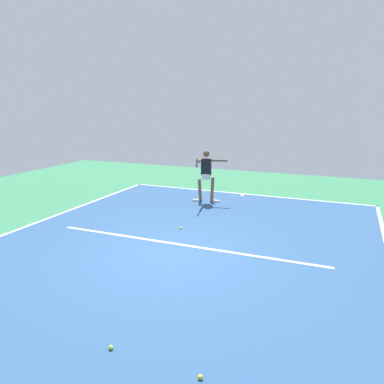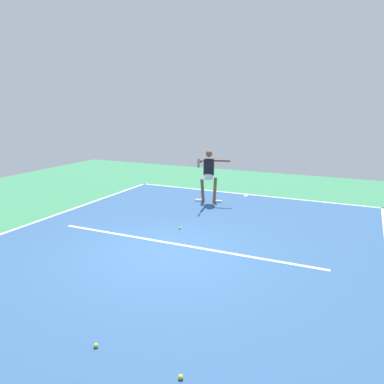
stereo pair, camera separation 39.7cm
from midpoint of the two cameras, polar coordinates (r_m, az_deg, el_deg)
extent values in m
plane|color=#388456|center=(8.69, -4.59, -9.37)|extent=(22.76, 22.76, 0.00)
cube|color=#2D5484|center=(8.68, -4.59, -9.36)|extent=(9.27, 12.87, 0.00)
cube|color=white|center=(14.39, 7.08, -0.29)|extent=(9.27, 0.10, 0.01)
cube|color=white|center=(11.42, -25.60, -5.07)|extent=(0.10, 12.87, 0.01)
cube|color=white|center=(9.20, -2.80, -8.00)|extent=(6.95, 0.10, 0.01)
cube|color=white|center=(14.20, 6.86, -0.46)|extent=(0.10, 0.30, 0.01)
cylinder|color=brown|center=(13.02, 2.21, 0.26)|extent=(0.19, 0.38, 0.87)
cube|color=white|center=(13.09, 2.77, -1.40)|extent=(0.26, 0.15, 0.07)
cylinder|color=brown|center=(13.09, 0.33, 0.34)|extent=(0.19, 0.38, 0.87)
cube|color=white|center=(13.20, -0.24, -1.27)|extent=(0.26, 0.15, 0.07)
cube|color=white|center=(12.96, 1.28, 2.36)|extent=(0.28, 0.25, 0.20)
cube|color=black|center=(12.90, 1.29, 3.84)|extent=(0.37, 0.25, 0.56)
sphere|color=brown|center=(12.83, 1.30, 5.84)|extent=(0.23, 0.23, 0.23)
cylinder|color=brown|center=(12.80, 3.28, 4.79)|extent=(0.56, 0.20, 0.08)
cylinder|color=brown|center=(12.61, 0.32, 4.83)|extent=(0.20, 0.56, 0.08)
cylinder|color=black|center=(12.23, 0.00, 4.57)|extent=(0.08, 0.22, 0.03)
torus|color=black|center=(12.00, -0.21, 4.40)|extent=(0.09, 0.29, 0.29)
cylinder|color=silver|center=(12.00, -0.21, 4.40)|extent=(0.06, 0.24, 0.25)
sphere|color=yellow|center=(5.18, -1.17, -26.28)|extent=(0.07, 0.07, 0.07)
sphere|color=#C6E53D|center=(5.79, -14.26, -21.92)|extent=(0.07, 0.07, 0.07)
sphere|color=yellow|center=(10.29, -2.87, -5.50)|extent=(0.07, 0.07, 0.07)
camera|label=1|loc=(0.20, -91.07, -0.25)|focal=35.17mm
camera|label=2|loc=(0.20, 88.93, 0.25)|focal=35.17mm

